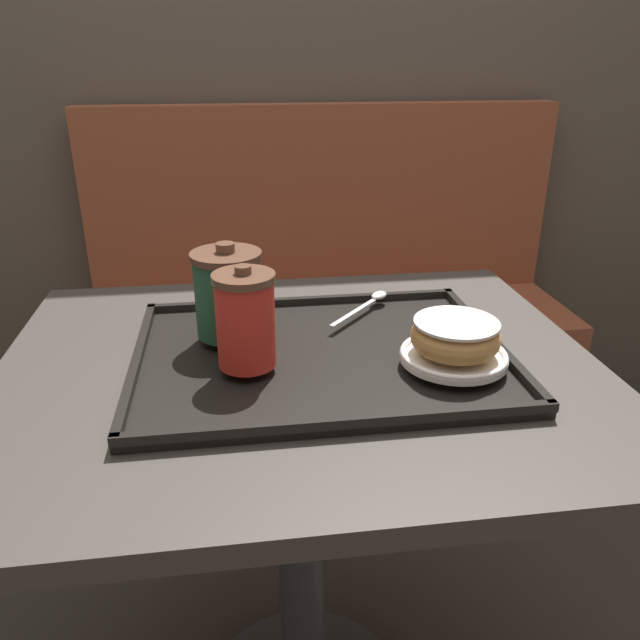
{
  "coord_description": "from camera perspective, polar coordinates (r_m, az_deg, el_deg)",
  "views": [
    {
      "loc": [
        -0.08,
        -0.79,
        1.14
      ],
      "look_at": [
        0.03,
        -0.0,
        0.79
      ],
      "focal_mm": 35.0,
      "sensor_mm": 36.0,
      "label": 1
    }
  ],
  "objects": [
    {
      "name": "coffee_cup_rear",
      "position": [
        0.91,
        -8.4,
        2.45
      ],
      "size": [
        0.1,
        0.1,
        0.14
      ],
      "color": "#235638",
      "rests_on": "serving_tray"
    },
    {
      "name": "wall_behind",
      "position": [
        1.89,
        -6.13,
        25.28
      ],
      "size": [
        8.0,
        0.05,
        2.4
      ],
      "color": "brown",
      "rests_on": "ground_plane"
    },
    {
      "name": "spoon",
      "position": [
        1.03,
        4.7,
        1.77
      ],
      "size": [
        0.12,
        0.13,
        0.01
      ],
      "rotation": [
        0.0,
        0.0,
        0.84
      ],
      "color": "silver",
      "rests_on": "serving_tray"
    },
    {
      "name": "cafe_table",
      "position": [
        0.99,
        -1.73,
        -12.8
      ],
      "size": [
        0.85,
        0.7,
        0.73
      ],
      "color": "#38332D",
      "rests_on": "ground_plane"
    },
    {
      "name": "plate_with_chocolate_donut",
      "position": [
        0.86,
        12.11,
        -3.21
      ],
      "size": [
        0.14,
        0.14,
        0.01
      ],
      "color": "white",
      "rests_on": "serving_tray"
    },
    {
      "name": "serving_tray",
      "position": [
        0.89,
        -0.0,
        -3.36
      ],
      "size": [
        0.52,
        0.39,
        0.02
      ],
      "color": "black",
      "rests_on": "cafe_table"
    },
    {
      "name": "booth_bench",
      "position": [
        1.87,
        0.87,
        -2.58
      ],
      "size": [
        1.36,
        0.44,
        1.0
      ],
      "color": "brown",
      "rests_on": "ground_plane"
    },
    {
      "name": "donut_chocolate_glazed",
      "position": [
        0.85,
        12.27,
        -1.46
      ],
      "size": [
        0.12,
        0.12,
        0.04
      ],
      "color": "tan",
      "rests_on": "plate_with_chocolate_donut"
    },
    {
      "name": "coffee_cup_front",
      "position": [
        0.81,
        -6.82,
        0.05
      ],
      "size": [
        0.08,
        0.08,
        0.14
      ],
      "color": "red",
      "rests_on": "serving_tray"
    }
  ]
}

